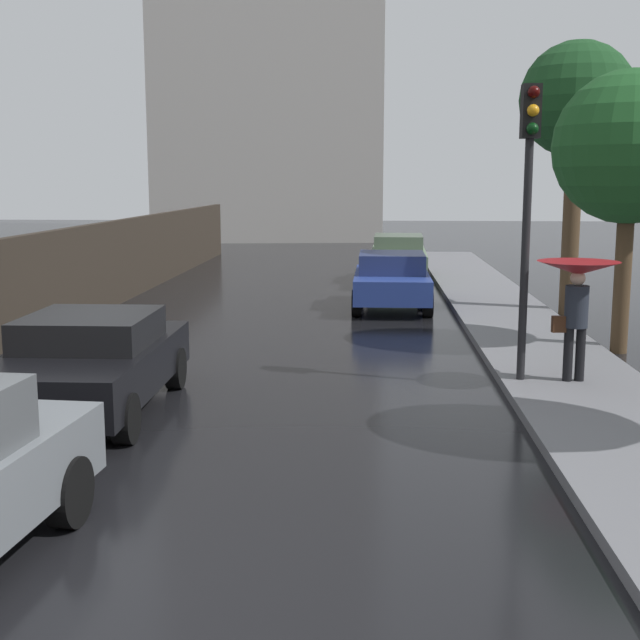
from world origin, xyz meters
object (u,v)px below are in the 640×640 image
(car_green_far_ahead, at_px, (398,258))
(traffic_light, at_px, (528,178))
(street_tree_far, at_px, (630,149))
(car_blue_near_kerb, at_px, (392,280))
(pedestrian_with_umbrella_far, at_px, (577,283))
(street_tree_near, at_px, (577,104))
(car_black_mid_road, at_px, (90,361))

(car_green_far_ahead, distance_m, traffic_light, 13.43)
(car_green_far_ahead, distance_m, street_tree_far, 11.32)
(car_blue_near_kerb, distance_m, traffic_light, 8.47)
(pedestrian_with_umbrella_far, distance_m, street_tree_near, 8.06)
(street_tree_far, bearing_deg, car_green_far_ahead, 109.33)
(car_blue_near_kerb, bearing_deg, street_tree_near, -9.62)
(pedestrian_with_umbrella_far, relative_size, street_tree_far, 0.36)
(car_black_mid_road, bearing_deg, street_tree_far, -152.18)
(pedestrian_with_umbrella_far, bearing_deg, traffic_light, 171.49)
(car_black_mid_road, distance_m, street_tree_near, 12.76)
(pedestrian_with_umbrella_far, height_order, traffic_light, traffic_light)
(car_blue_near_kerb, height_order, pedestrian_with_umbrella_far, pedestrian_with_umbrella_far)
(car_black_mid_road, height_order, car_green_far_ahead, car_green_far_ahead)
(car_blue_near_kerb, distance_m, pedestrian_with_umbrella_far, 8.40)
(car_black_mid_road, distance_m, car_green_far_ahead, 15.45)
(car_black_mid_road, height_order, pedestrian_with_umbrella_far, pedestrian_with_umbrella_far)
(traffic_light, distance_m, street_tree_near, 7.75)
(car_blue_near_kerb, height_order, traffic_light, traffic_light)
(car_black_mid_road, xyz_separation_m, street_tree_far, (8.18, 4.42, 2.92))
(street_tree_near, bearing_deg, street_tree_far, -91.06)
(car_blue_near_kerb, height_order, car_black_mid_road, car_blue_near_kerb)
(car_blue_near_kerb, bearing_deg, pedestrian_with_umbrella_far, -72.22)
(pedestrian_with_umbrella_far, bearing_deg, car_blue_near_kerb, 101.54)
(car_green_far_ahead, relative_size, traffic_light, 1.07)
(car_blue_near_kerb, relative_size, street_tree_far, 0.78)
(car_green_far_ahead, height_order, traffic_light, traffic_light)
(car_black_mid_road, relative_size, traffic_light, 0.96)
(car_black_mid_road, bearing_deg, street_tree_near, -133.68)
(car_green_far_ahead, relative_size, street_tree_near, 0.75)
(pedestrian_with_umbrella_far, relative_size, street_tree_near, 0.29)
(traffic_light, bearing_deg, car_black_mid_road, -164.79)
(car_blue_near_kerb, bearing_deg, car_green_far_ahead, 86.91)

